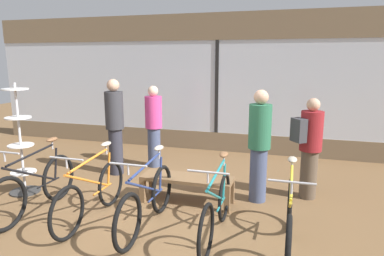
% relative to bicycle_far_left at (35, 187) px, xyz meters
% --- Properties ---
extents(ground_plane, '(24.00, 24.00, 0.00)m').
position_rel_bicycle_far_left_xyz_m(ground_plane, '(1.72, 0.14, -0.39)').
color(ground_plane, brown).
extents(shop_back_wall, '(12.00, 0.08, 3.20)m').
position_rel_bicycle_far_left_xyz_m(shop_back_wall, '(1.72, 4.08, 1.25)').
color(shop_back_wall, '#7A664C').
rests_on(shop_back_wall, ground_plane).
extents(bicycle_far_left, '(0.46, 1.75, 1.04)m').
position_rel_bicycle_far_left_xyz_m(bicycle_far_left, '(0.00, 0.00, 0.00)').
color(bicycle_far_left, black).
rests_on(bicycle_far_left, ground_plane).
extents(bicycle_left, '(0.46, 1.73, 1.02)m').
position_rel_bicycle_far_left_xyz_m(bicycle_left, '(0.89, 0.05, -0.01)').
color(bicycle_left, black).
rests_on(bicycle_left, ground_plane).
extents(bicycle_center, '(0.46, 1.75, 1.03)m').
position_rel_bicycle_far_left_xyz_m(bicycle_center, '(1.71, 0.04, -0.01)').
color(bicycle_center, black).
rests_on(bicycle_center, ground_plane).
extents(bicycle_right, '(0.46, 1.66, 1.01)m').
position_rel_bicycle_far_left_xyz_m(bicycle_right, '(2.62, 0.06, -0.02)').
color(bicycle_right, black).
rests_on(bicycle_right, ground_plane).
extents(bicycle_far_right, '(0.46, 1.74, 1.02)m').
position_rel_bicycle_far_left_xyz_m(bicycle_far_right, '(3.48, 0.02, -0.02)').
color(bicycle_far_right, black).
rests_on(bicycle_far_right, ground_plane).
extents(accessory_rack, '(0.48, 0.48, 1.81)m').
position_rel_bicycle_far_left_xyz_m(accessory_rack, '(-0.75, 0.59, 0.35)').
color(accessory_rack, '#333333').
rests_on(accessory_rack, ground_plane).
extents(display_bench, '(1.40, 0.44, 0.41)m').
position_rel_bicycle_far_left_xyz_m(display_bench, '(1.96, 0.97, -0.05)').
color(display_bench, brown).
rests_on(display_bench, ground_plane).
extents(customer_near_rack, '(0.36, 0.36, 1.74)m').
position_rel_bicycle_far_left_xyz_m(customer_near_rack, '(2.99, 1.35, 0.52)').
color(customer_near_rack, '#424C6B').
rests_on(customer_near_rack, ground_plane).
extents(customer_by_window, '(0.41, 0.41, 1.82)m').
position_rel_bicycle_far_left_xyz_m(customer_by_window, '(0.25, 1.87, 0.57)').
color(customer_by_window, '#2D2D38').
rests_on(customer_by_window, ground_plane).
extents(customer_mid_floor, '(0.48, 0.48, 1.66)m').
position_rel_bicycle_far_left_xyz_m(customer_mid_floor, '(0.77, 2.51, 0.48)').
color(customer_mid_floor, '#424C6B').
rests_on(customer_mid_floor, ground_plane).
extents(customer_near_bench, '(0.56, 0.52, 1.60)m').
position_rel_bicycle_far_left_xyz_m(customer_near_bench, '(3.73, 1.69, 0.47)').
color(customer_near_bench, brown).
rests_on(customer_near_bench, ground_plane).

